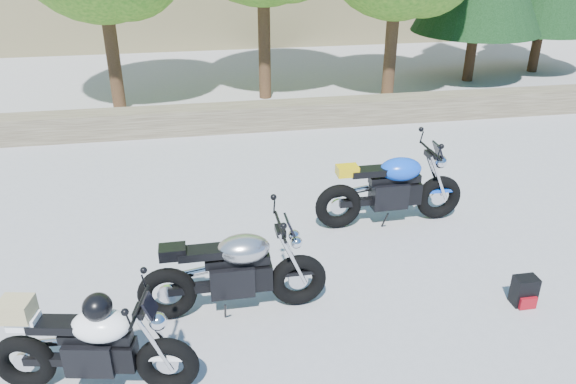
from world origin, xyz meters
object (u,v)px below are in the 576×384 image
object	(u,v)px
backpack	(525,291)
blue_bike	(391,189)
silver_bike	(235,272)
white_bike	(91,344)

from	to	relation	value
backpack	blue_bike	bearing A→B (deg)	112.58
silver_bike	backpack	xyz separation A→B (m)	(3.13, -0.43, -0.33)
silver_bike	white_bike	xyz separation A→B (m)	(-1.33, -0.90, 0.01)
white_bike	backpack	bearing A→B (deg)	17.22
silver_bike	backpack	distance (m)	3.18
silver_bike	backpack	bearing A→B (deg)	-8.11
white_bike	blue_bike	xyz separation A→B (m)	(3.61, 2.49, 0.01)
white_bike	blue_bike	distance (m)	4.39
blue_bike	backpack	size ratio (longest dim) A/B	6.20
silver_bike	backpack	size ratio (longest dim) A/B	5.96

